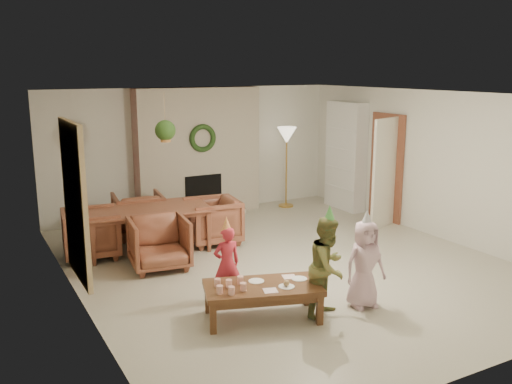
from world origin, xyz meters
TOP-DOWN VIEW (x-y plane):
  - floor at (0.00, 0.00)m, footprint 7.00×7.00m
  - ceiling at (0.00, 0.00)m, footprint 7.00×7.00m
  - wall_back at (0.00, 3.50)m, footprint 7.00×0.00m
  - wall_front at (0.00, -3.50)m, footprint 7.00×0.00m
  - wall_left at (-3.00, 0.00)m, footprint 0.00×7.00m
  - wall_right at (3.00, 0.00)m, footprint 0.00×7.00m
  - fireplace_mass at (0.00, 3.30)m, footprint 2.50×0.40m
  - fireplace_hearth at (0.00, 2.95)m, footprint 1.60×0.30m
  - fireplace_firebox at (0.00, 3.12)m, footprint 0.75×0.12m
  - fireplace_wreath at (0.00, 3.07)m, footprint 0.54×0.10m
  - floor_lamp_base at (1.85, 3.00)m, footprint 0.31×0.31m
  - floor_lamp_post at (1.85, 3.00)m, footprint 0.03×0.03m
  - floor_lamp_shade at (1.85, 3.00)m, footprint 0.40×0.40m
  - bookshelf_carcass at (2.84, 2.30)m, footprint 0.30×1.00m
  - bookshelf_shelf_a at (2.82, 2.30)m, footprint 0.30×0.92m
  - bookshelf_shelf_b at (2.82, 2.30)m, footprint 0.30×0.92m
  - bookshelf_shelf_c at (2.82, 2.30)m, footprint 0.30×0.92m
  - bookshelf_shelf_d at (2.82, 2.30)m, footprint 0.30×0.92m
  - books_row_lower at (2.80, 2.15)m, footprint 0.20×0.40m
  - books_row_mid at (2.80, 2.35)m, footprint 0.20×0.44m
  - books_row_upper at (2.80, 2.20)m, footprint 0.20×0.36m
  - door_frame at (2.96, 1.20)m, footprint 0.05×0.86m
  - door_leaf at (2.58, 0.82)m, footprint 0.77×0.32m
  - curtain_panel at (-2.96, 0.20)m, footprint 0.06×1.20m
  - dining_table at (-1.62, 1.57)m, footprint 2.09×1.33m
  - dining_chair_near at (-1.73, 0.72)m, footprint 0.91×0.93m
  - dining_chair_far at (-1.51, 2.43)m, footprint 0.91×0.93m
  - dining_chair_left at (-2.48, 1.68)m, footprint 0.93×0.91m
  - dining_chair_right at (-0.55, 1.44)m, footprint 0.93×0.91m
  - hanging_plant_cord at (-1.30, 1.50)m, footprint 0.01×0.01m
  - hanging_plant_pot at (-1.30, 1.50)m, footprint 0.16×0.16m
  - hanging_plant_foliage at (-1.30, 1.50)m, footprint 0.32×0.32m
  - coffee_table_top at (-1.24, -1.47)m, footprint 1.49×1.06m
  - coffee_table_apron at (-1.24, -1.47)m, footprint 1.36×0.93m
  - coffee_leg_fl at (-1.90, -1.54)m, footprint 0.09×0.09m
  - coffee_leg_fr at (-0.74, -1.92)m, footprint 0.09×0.09m
  - coffee_leg_bl at (-1.73, -1.02)m, footprint 0.09×0.09m
  - coffee_leg_br at (-0.57, -1.40)m, footprint 0.09×0.09m
  - cup_a at (-1.78, -1.46)m, footprint 0.09×0.09m
  - cup_b at (-1.71, -1.26)m, footprint 0.09×0.09m
  - cup_c at (-1.67, -1.54)m, footprint 0.09×0.09m
  - cup_d at (-1.61, -1.35)m, footprint 0.09×0.09m
  - cup_e at (-1.51, -1.51)m, footprint 0.09×0.09m
  - cup_f at (-1.45, -1.31)m, footprint 0.09×0.09m
  - plate_a at (-1.25, -1.33)m, footprint 0.23×0.23m
  - plate_b at (-1.02, -1.65)m, footprint 0.23×0.23m
  - plate_c at (-0.76, -1.52)m, footprint 0.23×0.23m
  - food_scoop at (-1.02, -1.65)m, footprint 0.09×0.09m
  - napkin_left at (-1.24, -1.66)m, footprint 0.20×0.20m
  - napkin_right at (-0.83, -1.40)m, footprint 0.20×0.20m
  - child_red at (-1.36, -0.78)m, footprint 0.36×0.25m
  - party_hat_red at (-1.36, -0.78)m, footprint 0.17×0.17m
  - child_plaid at (-0.52, -1.75)m, footprint 0.73×0.68m
  - party_hat_plaid at (-0.52, -1.75)m, footprint 0.16×0.16m
  - child_pink at (0.02, -1.76)m, footprint 0.57×0.41m
  - party_hat_pink at (0.02, -1.76)m, footprint 0.18×0.18m

SIDE VIEW (x-z plane):
  - floor at x=0.00m, z-range 0.00..0.00m
  - floor_lamp_base at x=1.85m, z-range 0.00..0.03m
  - fireplace_hearth at x=0.00m, z-range 0.00..0.12m
  - coffee_leg_fl at x=-1.90m, z-range 0.00..0.35m
  - coffee_leg_fr at x=-0.74m, z-range 0.00..0.35m
  - coffee_leg_bl at x=-1.73m, z-range 0.00..0.35m
  - coffee_leg_br at x=-0.57m, z-range 0.00..0.35m
  - coffee_table_apron at x=-1.24m, z-range 0.27..0.35m
  - dining_table at x=-1.62m, z-range 0.00..0.69m
  - dining_chair_near at x=-1.73m, z-range 0.00..0.76m
  - dining_chair_far at x=-1.51m, z-range 0.00..0.76m
  - dining_chair_left at x=-2.48m, z-range 0.00..0.76m
  - dining_chair_right at x=-0.55m, z-range 0.00..0.76m
  - coffee_table_top at x=-1.24m, z-range 0.35..0.41m
  - napkin_left at x=-1.24m, z-range 0.41..0.42m
  - napkin_right at x=-0.83m, z-range 0.41..0.42m
  - plate_a at x=-1.25m, z-range 0.41..0.42m
  - plate_b at x=-1.02m, z-range 0.41..0.42m
  - plate_c at x=-0.76m, z-range 0.41..0.42m
  - fireplace_firebox at x=0.00m, z-range 0.07..0.82m
  - bookshelf_shelf_a at x=2.82m, z-range 0.43..0.47m
  - food_scoop at x=-1.02m, z-range 0.42..0.49m
  - cup_a at x=-1.78m, z-range 0.41..0.51m
  - cup_b at x=-1.71m, z-range 0.41..0.51m
  - cup_c at x=-1.67m, z-range 0.41..0.51m
  - cup_d at x=-1.61m, z-range 0.41..0.51m
  - cup_e at x=-1.51m, z-range 0.41..0.51m
  - cup_f at x=-1.45m, z-range 0.41..0.51m
  - child_red at x=-1.36m, z-range 0.00..0.96m
  - child_pink at x=0.02m, z-range 0.00..1.09m
  - books_row_lower at x=2.80m, z-range 0.47..0.71m
  - child_plaid at x=-0.52m, z-range 0.00..1.20m
  - floor_lamp_post at x=1.85m, z-range 0.03..1.54m
  - bookshelf_shelf_b at x=2.82m, z-range 0.83..0.86m
  - books_row_mid at x=2.80m, z-range 0.87..1.11m
  - party_hat_red at x=-1.36m, z-range 0.91..1.09m
  - door_leaf at x=2.58m, z-range 0.00..2.00m
  - door_frame at x=2.96m, z-range 0.00..2.04m
  - bookshelf_carcass at x=2.84m, z-range 0.00..2.20m
  - party_hat_pink at x=0.02m, z-range 1.03..1.23m
  - party_hat_plaid at x=-0.52m, z-range 1.14..1.34m
  - wall_back at x=0.00m, z-range -2.25..4.75m
  - wall_front at x=0.00m, z-range -2.25..4.75m
  - wall_left at x=-3.00m, z-range -2.25..4.75m
  - wall_right at x=3.00m, z-range -2.25..4.75m
  - fireplace_mass at x=0.00m, z-range 0.00..2.50m
  - bookshelf_shelf_c at x=2.82m, z-range 1.24..1.26m
  - curtain_panel at x=-2.96m, z-range 0.25..2.25m
  - books_row_upper at x=2.80m, z-range 1.27..1.49m
  - floor_lamp_shade at x=1.85m, z-range 1.34..1.68m
  - fireplace_wreath at x=0.00m, z-range 1.28..1.82m
  - bookshelf_shelf_d at x=2.82m, z-range 1.64..1.66m
  - hanging_plant_pot at x=-1.30m, z-range 1.74..1.86m
  - hanging_plant_foliage at x=-1.30m, z-range 1.76..2.08m
  - hanging_plant_cord at x=-1.30m, z-range 1.80..2.50m
  - ceiling at x=0.00m, z-range 2.50..2.50m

